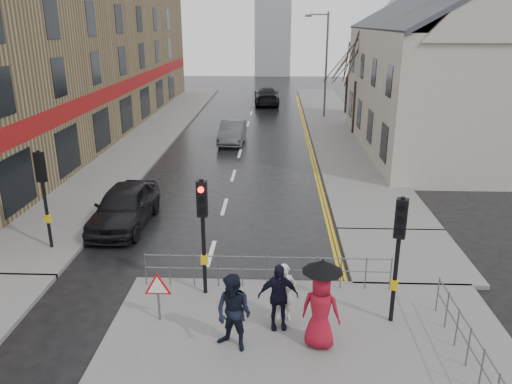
# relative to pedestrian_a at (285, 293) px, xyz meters

# --- Properties ---
(ground) EXTENTS (120.00, 120.00, 0.00)m
(ground) POSITION_rel_pedestrian_a_xyz_m (-2.43, 1.06, -0.92)
(ground) COLOR black
(ground) RESTS_ON ground
(left_pavement) EXTENTS (4.00, 44.00, 0.14)m
(left_pavement) POSITION_rel_pedestrian_a_xyz_m (-8.93, 24.06, -0.85)
(left_pavement) COLOR #605E5B
(left_pavement) RESTS_ON ground
(right_pavement) EXTENTS (4.00, 40.00, 0.14)m
(right_pavement) POSITION_rel_pedestrian_a_xyz_m (4.07, 26.06, -0.85)
(right_pavement) COLOR #605E5B
(right_pavement) RESTS_ON ground
(pavement_bridge_right) EXTENTS (4.00, 4.20, 0.14)m
(pavement_bridge_right) POSITION_rel_pedestrian_a_xyz_m (4.07, 4.06, -0.85)
(pavement_bridge_right) COLOR #605E5B
(pavement_bridge_right) RESTS_ON ground
(building_left_terrace) EXTENTS (8.00, 42.00, 10.00)m
(building_left_terrace) POSITION_rel_pedestrian_a_xyz_m (-14.43, 23.06, 4.08)
(building_left_terrace) COLOR olive
(building_left_terrace) RESTS_ON ground
(building_right_cream) EXTENTS (9.00, 16.40, 10.10)m
(building_right_cream) POSITION_rel_pedestrian_a_xyz_m (9.57, 19.06, 3.86)
(building_right_cream) COLOR #B1A99B
(building_right_cream) RESTS_ON ground
(church_tower) EXTENTS (5.00, 5.00, 18.00)m
(church_tower) POSITION_rel_pedestrian_a_xyz_m (-0.93, 63.06, 8.08)
(church_tower) COLOR #94979C
(church_tower) RESTS_ON ground
(traffic_signal_near_left) EXTENTS (0.28, 0.27, 3.40)m
(traffic_signal_near_left) POSITION_rel_pedestrian_a_xyz_m (-2.23, 1.26, 1.54)
(traffic_signal_near_left) COLOR black
(traffic_signal_near_left) RESTS_ON near_pavement
(traffic_signal_near_right) EXTENTS (0.34, 0.33, 3.40)m
(traffic_signal_near_right) POSITION_rel_pedestrian_a_xyz_m (2.77, 0.06, 1.54)
(traffic_signal_near_right) COLOR black
(traffic_signal_near_right) RESTS_ON near_pavement
(traffic_signal_far_left) EXTENTS (0.34, 0.33, 3.40)m
(traffic_signal_far_left) POSITION_rel_pedestrian_a_xyz_m (-7.93, 4.07, 1.54)
(traffic_signal_far_left) COLOR black
(traffic_signal_far_left) RESTS_ON left_pavement
(guard_railing_front) EXTENTS (7.14, 0.04, 1.00)m
(guard_railing_front) POSITION_rel_pedestrian_a_xyz_m (-0.48, 1.66, -0.06)
(guard_railing_front) COLOR #595B5E
(guard_railing_front) RESTS_ON near_pavement
(guard_railing_side) EXTENTS (0.04, 4.54, 1.00)m
(guard_railing_side) POSITION_rel_pedestrian_a_xyz_m (4.07, -1.69, -0.08)
(guard_railing_side) COLOR #595B5E
(guard_railing_side) RESTS_ON near_pavement
(warning_sign) EXTENTS (0.80, 0.07, 1.35)m
(warning_sign) POSITION_rel_pedestrian_a_xyz_m (-3.23, -0.14, 0.12)
(warning_sign) COLOR #595B5E
(warning_sign) RESTS_ON near_pavement
(street_lamp) EXTENTS (1.83, 0.25, 8.00)m
(street_lamp) POSITION_rel_pedestrian_a_xyz_m (3.39, 29.06, 3.78)
(street_lamp) COLOR #595B5E
(street_lamp) RESTS_ON right_pavement
(tree_near) EXTENTS (2.40, 2.40, 6.58)m
(tree_near) POSITION_rel_pedestrian_a_xyz_m (5.07, 23.06, 4.22)
(tree_near) COLOR #2D2219
(tree_near) RESTS_ON right_pavement
(tree_far) EXTENTS (2.40, 2.40, 5.64)m
(tree_far) POSITION_rel_pedestrian_a_xyz_m (5.57, 31.06, 3.50)
(tree_far) COLOR #2D2219
(tree_far) RESTS_ON right_pavement
(pedestrian_a) EXTENTS (0.63, 0.47, 1.56)m
(pedestrian_a) POSITION_rel_pedestrian_a_xyz_m (0.00, 0.00, 0.00)
(pedestrian_a) COLOR silver
(pedestrian_a) RESTS_ON near_pavement
(pedestrian_b) EXTENTS (1.16, 1.07, 1.90)m
(pedestrian_b) POSITION_rel_pedestrian_a_xyz_m (-1.20, -1.24, 0.17)
(pedestrian_b) COLOR black
(pedestrian_b) RESTS_ON near_pavement
(pedestrian_with_umbrella) EXTENTS (1.08, 0.96, 2.25)m
(pedestrian_with_umbrella) POSITION_rel_pedestrian_a_xyz_m (0.83, -1.06, 0.40)
(pedestrian_with_umbrella) COLOR maroon
(pedestrian_with_umbrella) RESTS_ON near_pavement
(pedestrian_d) EXTENTS (1.07, 0.55, 1.75)m
(pedestrian_d) POSITION_rel_pedestrian_a_xyz_m (-0.17, -0.35, 0.09)
(pedestrian_d) COLOR black
(pedestrian_d) RESTS_ON near_pavement
(car_parked) EXTENTS (2.00, 4.72, 1.59)m
(car_parked) POSITION_rel_pedestrian_a_xyz_m (-6.03, 6.37, -0.12)
(car_parked) COLOR black
(car_parked) RESTS_ON ground
(car_mid) EXTENTS (1.60, 4.29, 1.40)m
(car_mid) POSITION_rel_pedestrian_a_xyz_m (-3.09, 20.25, -0.22)
(car_mid) COLOR #3F4243
(car_mid) RESTS_ON ground
(car_far) EXTENTS (2.54, 5.64, 1.60)m
(car_far) POSITION_rel_pedestrian_a_xyz_m (-1.22, 35.81, -0.12)
(car_far) COLOR black
(car_far) RESTS_ON ground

